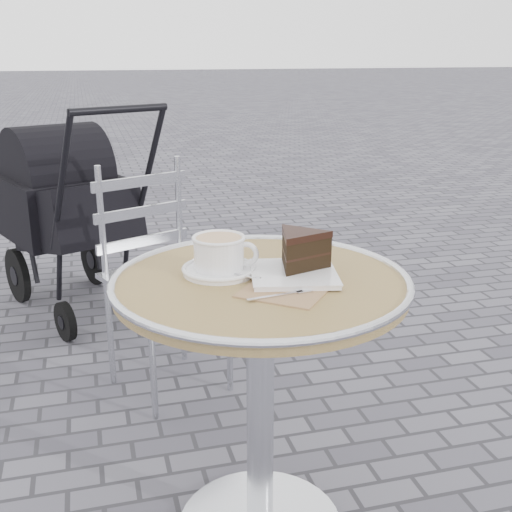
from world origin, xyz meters
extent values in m
cylinder|color=silver|center=(0.00, 0.00, 0.36)|extent=(0.07, 0.07, 0.67)
cylinder|color=tan|center=(0.00, 0.00, 0.71)|extent=(0.70, 0.70, 0.03)
torus|color=silver|center=(0.00, 0.00, 0.73)|extent=(0.72, 0.72, 0.02)
cylinder|color=white|center=(-0.09, 0.07, 0.74)|extent=(0.18, 0.18, 0.01)
cylinder|color=white|center=(-0.09, 0.07, 0.78)|extent=(0.16, 0.16, 0.08)
torus|color=white|center=(-0.02, 0.04, 0.78)|extent=(0.06, 0.03, 0.06)
cylinder|color=#D7B18F|center=(-0.09, 0.07, 0.82)|extent=(0.11, 0.11, 0.01)
cube|color=#9F7657|center=(0.04, -0.09, 0.73)|extent=(0.25, 0.25, 0.00)
cube|color=white|center=(0.08, -0.01, 0.74)|extent=(0.24, 0.24, 0.01)
cylinder|color=silver|center=(-0.21, 0.63, 0.22)|extent=(0.02, 0.02, 0.44)
cylinder|color=silver|center=(0.09, 0.76, 0.22)|extent=(0.02, 0.02, 0.44)
cylinder|color=silver|center=(-0.34, 0.93, 0.22)|extent=(0.02, 0.02, 0.44)
cylinder|color=silver|center=(-0.04, 1.07, 0.22)|extent=(0.02, 0.02, 0.44)
cube|color=silver|center=(-0.12, 0.85, 0.44)|extent=(0.51, 0.51, 0.02)
cube|color=black|center=(-0.45, 1.75, 0.48)|extent=(0.65, 0.78, 0.40)
cylinder|color=black|center=(-0.23, 1.25, 1.02)|extent=(0.40, 0.20, 0.03)
cylinder|color=black|center=(-0.52, 1.39, 0.09)|extent=(0.10, 0.18, 0.18)
cylinder|color=black|center=(-0.14, 1.55, 0.09)|extent=(0.10, 0.18, 0.18)
cylinder|color=black|center=(-0.76, 1.94, 0.14)|extent=(0.14, 0.27, 0.28)
cylinder|color=black|center=(-0.38, 2.11, 0.14)|extent=(0.14, 0.27, 0.28)
camera|label=1|loc=(-0.38, -1.38, 1.25)|focal=45.00mm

